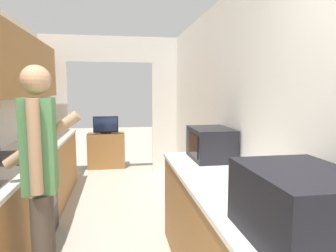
# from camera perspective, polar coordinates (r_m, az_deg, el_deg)

# --- Properties ---
(wall_right) EXTENTS (0.06, 7.36, 2.50)m
(wall_right) POSITION_cam_1_polar(r_m,az_deg,el_deg) (2.66, 15.19, 0.01)
(wall_right) COLOR white
(wall_right) RESTS_ON ground_plane
(wall_far_with_doorway) EXTENTS (2.80, 0.06, 2.50)m
(wall_far_with_doorway) POSITION_cam_1_polar(r_m,az_deg,el_deg) (5.51, -10.83, 5.41)
(wall_far_with_doorway) COLOR white
(wall_far_with_doorway) RESTS_ON ground_plane
(counter_left) EXTENTS (0.62, 3.68, 0.89)m
(counter_left) POSITION_cam_1_polar(r_m,az_deg,el_deg) (3.78, -25.21, -10.86)
(counter_left) COLOR #9E6B38
(counter_left) RESTS_ON ground_plane
(counter_right) EXTENTS (0.62, 2.38, 0.89)m
(counter_right) POSITION_cam_1_polar(r_m,az_deg,el_deg) (2.33, 12.19, -21.78)
(counter_right) COLOR #9E6B38
(counter_right) RESTS_ON ground_plane
(range_oven) EXTENTS (0.66, 0.73, 1.03)m
(range_oven) POSITION_cam_1_polar(r_m,az_deg,el_deg) (3.46, -26.68, -12.51)
(range_oven) COLOR black
(range_oven) RESTS_ON ground_plane
(person) EXTENTS (0.55, 0.39, 1.72)m
(person) POSITION_cam_1_polar(r_m,az_deg,el_deg) (2.27, -23.03, -9.69)
(person) COLOR #4C4238
(person) RESTS_ON ground_plane
(suitcase) EXTENTS (0.44, 0.61, 0.32)m
(suitcase) POSITION_cam_1_polar(r_m,az_deg,el_deg) (1.48, 23.84, -13.68)
(suitcase) COLOR black
(suitcase) RESTS_ON counter_right
(microwave) EXTENTS (0.37, 0.52, 0.30)m
(microwave) POSITION_cam_1_polar(r_m,az_deg,el_deg) (2.92, 8.12, -3.32)
(microwave) COLOR black
(microwave) RESTS_ON counter_right
(tv_cabinet) EXTENTS (0.73, 0.42, 0.70)m
(tv_cabinet) POSITION_cam_1_polar(r_m,az_deg,el_deg) (6.18, -11.64, -4.52)
(tv_cabinet) COLOR #9E6B38
(tv_cabinet) RESTS_ON ground_plane
(television) EXTENTS (0.49, 0.16, 0.34)m
(television) POSITION_cam_1_polar(r_m,az_deg,el_deg) (6.06, -11.77, 0.17)
(television) COLOR black
(television) RESTS_ON tv_cabinet
(knife) EXTENTS (0.05, 0.31, 0.02)m
(knife) POSITION_cam_1_polar(r_m,az_deg,el_deg) (3.83, -25.08, -3.64)
(knife) COLOR #B7B7BC
(knife) RESTS_ON counter_left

